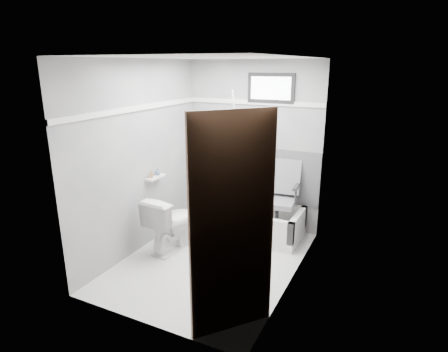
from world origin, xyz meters
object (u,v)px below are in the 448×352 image
Objects in this scene: toilet at (171,223)px; office_chair at (277,197)px; door at (246,248)px; soap_bottle_a at (151,174)px; soap_bottle_b at (158,172)px; bathtub at (248,219)px.

office_chair is at bearing -135.76° from toilet.
door reaches higher than toilet.
toilet is at bearing -11.46° from soap_bottle_a.
soap_bottle_a is 0.14m from soap_bottle_b.
door is 22.45× the size of soap_bottle_b.
toilet is at bearing -129.60° from bathtub.
bathtub is 2.01× the size of toilet.
soap_bottle_a is at bearing -6.58° from toilet.
door is 2.46m from soap_bottle_b.
soap_bottle_a is (-1.92, 1.40, -0.03)m from door.
toilet is 8.38× the size of soap_bottle_b.
door is at bearing -36.19° from soap_bottle_a.
office_chair is at bearing 26.38° from soap_bottle_b.
door is at bearing -38.82° from soap_bottle_b.
soap_bottle_b is (-0.32, 0.20, 0.59)m from toilet.
toilet is 2.18m from door.
soap_bottle_a is at bearing 143.81° from door.
soap_bottle_a reaches higher than bathtub.
office_chair is 1.72m from soap_bottle_a.
toilet reaches higher than bathtub.
toilet is at bearing -32.63° from soap_bottle_b.
soap_bottle_b reaches higher than toilet.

